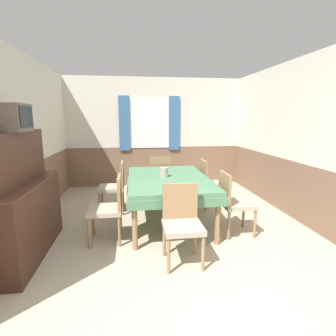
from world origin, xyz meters
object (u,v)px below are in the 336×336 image
(chair_head_near, at_px, (182,220))
(sideboard, at_px, (22,205))
(chair_right_near, at_px, (233,201))
(vase, at_px, (164,172))
(chair_head_window, at_px, (160,176))
(chair_left_near, at_px, (110,206))
(chair_right_far, at_px, (210,182))
(dining_table, at_px, (168,183))
(chair_left_far, at_px, (115,185))
(tv, at_px, (13,118))

(chair_head_near, xyz_separation_m, sideboard, (-1.87, 0.37, 0.15))
(chair_right_near, xyz_separation_m, vase, (-0.92, 0.63, 0.31))
(chair_head_window, xyz_separation_m, chair_right_near, (0.86, -1.76, 0.00))
(chair_head_near, relative_size, sideboard, 0.59)
(chair_left_near, bearing_deg, sideboard, 104.48)
(chair_right_far, xyz_separation_m, chair_right_near, (0.00, -1.13, 0.00))
(chair_head_near, relative_size, chair_right_near, 1.00)
(chair_head_window, height_order, chair_left_near, same)
(dining_table, xyz_separation_m, chair_left_near, (-0.86, -0.57, -0.14))
(chair_head_window, relative_size, vase, 6.11)
(chair_head_near, bearing_deg, chair_right_near, -144.07)
(chair_left_far, height_order, chair_right_near, same)
(chair_head_near, xyz_separation_m, chair_right_near, (0.86, 0.63, 0.00))
(dining_table, bearing_deg, chair_head_near, -90.00)
(chair_right_far, distance_m, chair_right_near, 1.13)
(chair_left_far, bearing_deg, chair_left_near, -180.00)
(chair_right_near, bearing_deg, chair_head_near, -54.07)
(dining_table, distance_m, chair_left_near, 1.04)
(chair_head_near, xyz_separation_m, chair_left_near, (-0.86, 0.63, 0.00))
(sideboard, bearing_deg, chair_right_near, 5.42)
(chair_head_near, relative_size, chair_left_near, 1.00)
(chair_right_far, relative_size, chair_right_near, 1.00)
(chair_head_near, distance_m, tv, 2.19)
(dining_table, distance_m, chair_right_near, 1.04)
(chair_left_far, xyz_separation_m, sideboard, (-1.00, -1.39, 0.15))
(dining_table, height_order, chair_right_far, chair_right_far)
(dining_table, xyz_separation_m, chair_left_far, (-0.86, 0.57, -0.14))
(chair_right_far, xyz_separation_m, vase, (-0.92, -0.51, 0.31))
(chair_right_far, relative_size, sideboard, 0.59)
(chair_right_far, xyz_separation_m, chair_left_near, (-1.73, -1.13, 0.00))
(chair_left_near, height_order, sideboard, sideboard)
(chair_right_near, xyz_separation_m, sideboard, (-2.73, -0.26, 0.15))
(dining_table, bearing_deg, vase, 133.88)
(tv, bearing_deg, chair_right_near, 6.80)
(dining_table, xyz_separation_m, vase, (-0.06, 0.06, 0.17))
(vase, bearing_deg, chair_head_window, 87.12)
(chair_head_near, distance_m, chair_right_near, 1.07)
(chair_right_near, relative_size, sideboard, 0.59)
(chair_right_far, distance_m, chair_head_window, 1.07)
(chair_right_far, bearing_deg, sideboard, -62.96)
(chair_head_window, bearing_deg, dining_table, -90.00)
(chair_right_near, height_order, vase, chair_right_near)
(dining_table, relative_size, chair_head_window, 2.14)
(chair_left_near, xyz_separation_m, chair_right_near, (1.73, 0.00, 0.00))
(dining_table, relative_size, sideboard, 1.27)
(tv, bearing_deg, chair_left_far, 56.37)
(chair_left_far, distance_m, sideboard, 1.72)
(chair_left_near, bearing_deg, chair_head_window, -26.13)
(dining_table, distance_m, tv, 2.28)
(chair_head_window, xyz_separation_m, vase, (-0.06, -1.13, 0.31))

